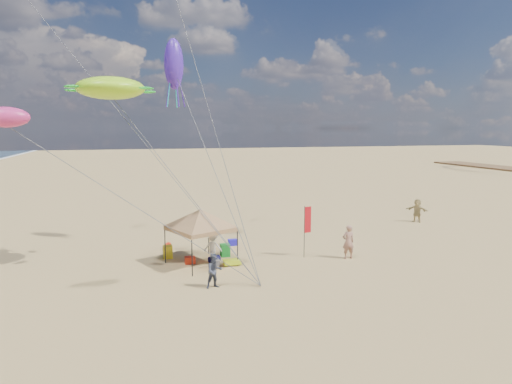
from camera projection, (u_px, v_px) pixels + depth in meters
ground at (275, 289)px, 19.78m from camera, size 280.00×280.00×0.00m
canopy_tent at (200, 211)px, 23.07m from camera, size 5.12×5.12×3.44m
feather_flag at (307, 223)px, 24.49m from camera, size 0.44×0.12×2.92m
cooler_red at (190, 260)px, 23.54m from camera, size 0.54×0.38×0.38m
cooler_blue at (233, 242)px, 27.21m from camera, size 0.54×0.38×0.38m
bag_navy at (214, 259)px, 23.78m from camera, size 0.69×0.54×0.36m
bag_orange at (167, 246)px, 26.33m from camera, size 0.54×0.69×0.36m
chair_green at (225, 250)px, 24.90m from camera, size 0.50×0.50×0.70m
chair_yellow at (168, 252)px, 24.56m from camera, size 0.50×0.50×0.70m
crate_grey at (216, 263)px, 23.23m from camera, size 0.34×0.30×0.28m
beach_cart at (232, 262)px, 23.21m from camera, size 0.90×0.50×0.24m
person_near_a at (348, 242)px, 24.37m from camera, size 0.71×0.49×1.89m
person_near_b at (214, 271)px, 19.86m from camera, size 0.86×0.73×1.59m
person_near_c at (213, 247)px, 24.03m from camera, size 1.07×0.74×1.52m
person_far_c at (417, 210)px, 33.97m from camera, size 1.47×1.63×1.80m
turtle_kite at (110, 88)px, 20.56m from camera, size 3.19×2.57×1.05m
fish_kite at (5, 117)px, 16.90m from camera, size 1.96×1.35×0.79m
squid_kite at (174, 64)px, 25.46m from camera, size 1.26×1.26×2.89m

